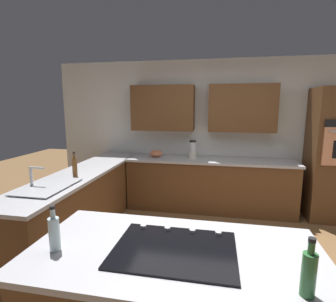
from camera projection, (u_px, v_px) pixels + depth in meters
name	position (u px, v px, depth m)	size (l,w,h in m)	color
ground_plane	(212.00, 269.00, 2.86)	(14.00, 14.00, 0.00)	brown
wall_back	(213.00, 127.00, 4.61)	(6.00, 0.44, 2.60)	silver
lower_cabinets_back	(209.00, 185.00, 4.47)	(2.80, 0.60, 0.86)	brown
countertop_back	(210.00, 160.00, 4.39)	(2.84, 0.64, 0.04)	#B2B2B7
lower_cabinets_side	(84.00, 203.00, 3.66)	(0.60, 2.90, 0.86)	brown
countertop_side	(82.00, 172.00, 3.58)	(0.64, 2.94, 0.04)	#B2B2B7
island_top	(175.00, 253.00, 1.62)	(1.85, 0.92, 0.04)	#B2B2B7
sink_unit	(47.00, 186.00, 2.86)	(0.46, 0.70, 0.23)	#515456
cooktop	(175.00, 249.00, 1.62)	(0.76, 0.56, 0.03)	black
blender	(193.00, 151.00, 4.44)	(0.15, 0.15, 0.31)	beige
mixing_bowl	(156.00, 153.00, 4.57)	(0.23, 0.23, 0.13)	#CC724C
dish_soap_bottle	(75.00, 166.00, 3.29)	(0.06, 0.06, 0.32)	brown
oil_bottle	(54.00, 233.00, 1.60)	(0.07, 0.07, 0.29)	silver
second_bottle	(309.00, 273.00, 1.21)	(0.07, 0.07, 0.30)	#336B38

